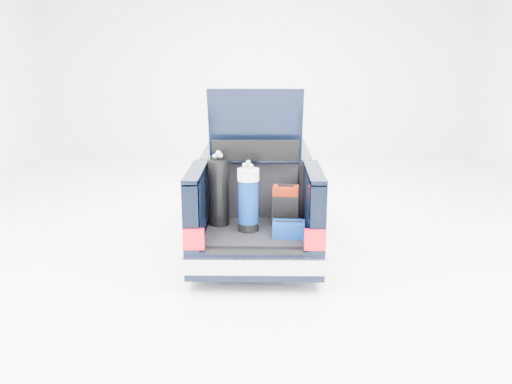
{
  "coord_description": "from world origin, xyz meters",
  "views": [
    {
      "loc": [
        0.1,
        -8.36,
        2.98
      ],
      "look_at": [
        0.0,
        -0.5,
        0.87
      ],
      "focal_mm": 38.0,
      "sensor_mm": 36.0,
      "label": 1
    }
  ],
  "objects_px": {
    "blue_golf_bag": "(248,199)",
    "blue_duffel": "(289,229)",
    "black_golf_bag": "(219,192)",
    "red_suitcase": "(286,206)",
    "car": "(256,194)"
  },
  "relations": [
    {
      "from": "blue_duffel",
      "to": "red_suitcase",
      "type": "bearing_deg",
      "value": 96.41
    },
    {
      "from": "blue_golf_bag",
      "to": "blue_duffel",
      "type": "bearing_deg",
      "value": -2.58
    },
    {
      "from": "red_suitcase",
      "to": "black_golf_bag",
      "type": "distance_m",
      "value": 0.94
    },
    {
      "from": "red_suitcase",
      "to": "blue_duffel",
      "type": "bearing_deg",
      "value": -80.39
    },
    {
      "from": "blue_duffel",
      "to": "black_golf_bag",
      "type": "bearing_deg",
      "value": 156.12
    },
    {
      "from": "blue_golf_bag",
      "to": "black_golf_bag",
      "type": "bearing_deg",
      "value": 170.83
    },
    {
      "from": "car",
      "to": "blue_golf_bag",
      "type": "bearing_deg",
      "value": -93.24
    },
    {
      "from": "car",
      "to": "red_suitcase",
      "type": "bearing_deg",
      "value": -72.52
    },
    {
      "from": "car",
      "to": "blue_duffel",
      "type": "xyz_separation_m",
      "value": [
        0.44,
        -1.81,
        0.03
      ]
    },
    {
      "from": "blue_golf_bag",
      "to": "blue_duffel",
      "type": "height_order",
      "value": "blue_golf_bag"
    },
    {
      "from": "red_suitcase",
      "to": "blue_golf_bag",
      "type": "bearing_deg",
      "value": -146.69
    },
    {
      "from": "black_golf_bag",
      "to": "blue_golf_bag",
      "type": "bearing_deg",
      "value": -55.01
    },
    {
      "from": "car",
      "to": "black_golf_bag",
      "type": "bearing_deg",
      "value": -110.72
    },
    {
      "from": "black_golf_bag",
      "to": "blue_duffel",
      "type": "bearing_deg",
      "value": -51.4
    },
    {
      "from": "red_suitcase",
      "to": "car",
      "type": "bearing_deg",
      "value": 114.48
    }
  ]
}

